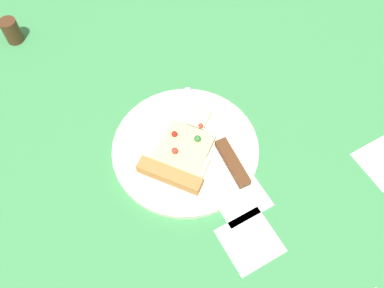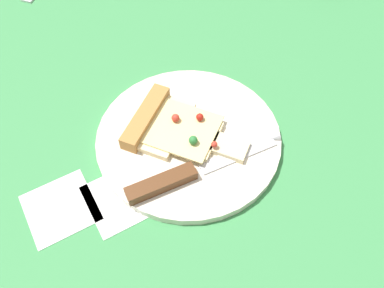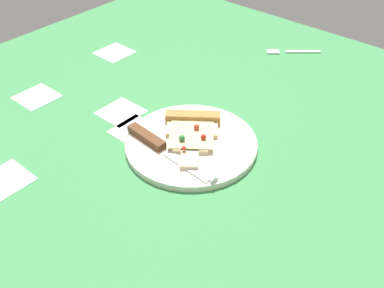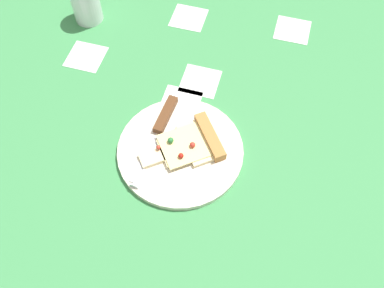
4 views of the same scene
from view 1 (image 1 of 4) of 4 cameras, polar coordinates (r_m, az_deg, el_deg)
The scene contains 5 objects.
ground_plane at distance 80.44cm, azimuth 2.35°, elevation 1.87°, with size 153.39×153.39×3.00cm.
plate at distance 75.77cm, azimuth -0.94°, elevation -0.68°, with size 27.69×27.69×1.34cm, color silver.
pizza_slice at distance 73.36cm, azimuth -1.76°, elevation -1.72°, with size 16.80×18.54×2.60cm.
knife at distance 75.06cm, azimuth 4.15°, elevation 0.08°, with size 24.09×3.92×2.45cm.
pepper_shaker at distance 100.42cm, azimuth -24.33°, elevation 14.49°, with size 3.71×3.71×5.53cm, color #4C2D19.
Camera 1 is at (35.91, -23.80, 66.45)cm, focal length 37.42 mm.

